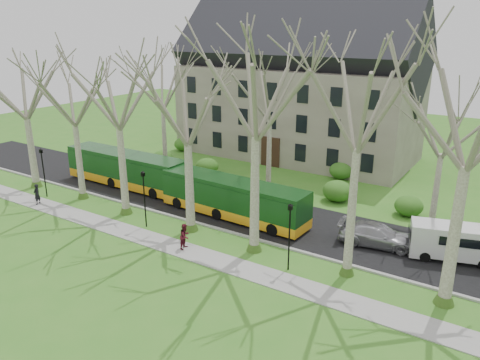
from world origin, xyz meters
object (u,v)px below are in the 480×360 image
object	(u,v)px
van_a	(454,243)
pedestrian_a	(37,194)
bus_lead	(126,169)
pedestrian_b	(185,236)
sedan	(378,235)
bus_follow	(233,198)

from	to	relation	value
van_a	pedestrian_a	world-z (taller)	van_a
bus_lead	van_a	world-z (taller)	bus_lead
pedestrian_a	pedestrian_b	distance (m)	15.75
bus_lead	pedestrian_b	bearing A→B (deg)	-28.73
sedan	bus_follow	bearing A→B (deg)	86.33
pedestrian_b	sedan	bearing A→B (deg)	-63.19
bus_lead	bus_follow	xyz separation A→B (m)	(12.62, -0.87, -0.07)
bus_follow	pedestrian_a	world-z (taller)	bus_follow
bus_follow	sedan	world-z (taller)	bus_follow
bus_lead	pedestrian_b	world-z (taller)	bus_lead
sedan	pedestrian_b	size ratio (longest dim) A/B	2.97
bus_lead	pedestrian_a	size ratio (longest dim) A/B	7.49
bus_lead	bus_follow	world-z (taller)	bus_lead
bus_follow	sedan	size ratio (longest dim) A/B	2.39
van_a	pedestrian_a	size ratio (longest dim) A/B	3.04
bus_lead	sedan	bearing A→B (deg)	1.03
bus_follow	bus_lead	bearing A→B (deg)	178.46
bus_follow	pedestrian_b	size ratio (longest dim) A/B	7.09
van_a	bus_lead	bearing A→B (deg)	165.81
bus_follow	sedan	xyz separation A→B (m)	(11.13, 1.16, -0.81)
bus_follow	van_a	world-z (taller)	bus_follow
bus_lead	bus_follow	bearing A→B (deg)	-3.60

